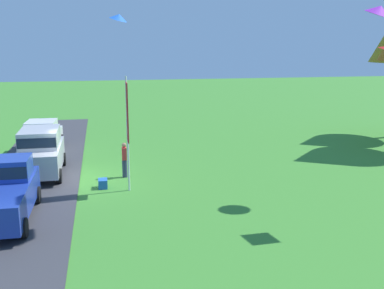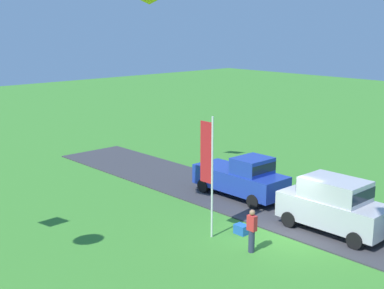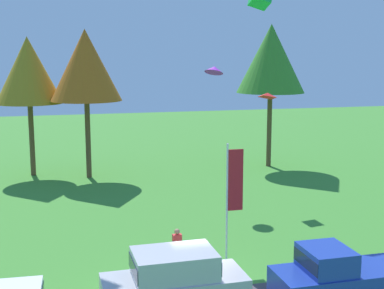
{
  "view_description": "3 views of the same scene",
  "coord_description": "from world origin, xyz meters",
  "px_view_note": "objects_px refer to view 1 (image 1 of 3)",
  "views": [
    {
      "loc": [
        20.82,
        1.19,
        6.36
      ],
      "look_at": [
        2.2,
        4.99,
        2.06
      ],
      "focal_mm": 42.0,
      "sensor_mm": 36.0,
      "label": 1
    },
    {
      "loc": [
        -12.86,
        16.78,
        8.57
      ],
      "look_at": [
        1.56,
        3.51,
        4.12
      ],
      "focal_mm": 50.0,
      "sensor_mm": 36.0,
      "label": 2
    },
    {
      "loc": [
        -4.96,
        -17.5,
        8.51
      ],
      "look_at": [
        0.9,
        4.65,
        4.63
      ],
      "focal_mm": 50.0,
      "sensor_mm": 36.0,
      "label": 3
    }
  ],
  "objects_px": {
    "kite_delta_mid_center": "(379,10)",
    "cooler_box": "(103,184)",
    "car_sedan_far_end": "(42,135)",
    "car_suv_mid_row": "(41,150)",
    "kite_delta_over_trees": "(119,17)",
    "car_pickup_by_flagpole": "(4,191)",
    "person_watching_sky": "(124,160)",
    "flag_banner": "(128,120)"
  },
  "relations": [
    {
      "from": "car_suv_mid_row",
      "to": "car_pickup_by_flagpole",
      "type": "bearing_deg",
      "value": -6.37
    },
    {
      "from": "car_suv_mid_row",
      "to": "car_pickup_by_flagpole",
      "type": "xyz_separation_m",
      "value": [
        5.63,
        -0.63,
        -0.19
      ]
    },
    {
      "from": "flag_banner",
      "to": "cooler_box",
      "type": "bearing_deg",
      "value": -126.2
    },
    {
      "from": "car_sedan_far_end",
      "to": "flag_banner",
      "type": "bearing_deg",
      "value": 28.39
    },
    {
      "from": "car_sedan_far_end",
      "to": "kite_delta_mid_center",
      "type": "bearing_deg",
      "value": 53.45
    },
    {
      "from": "car_suv_mid_row",
      "to": "kite_delta_mid_center",
      "type": "xyz_separation_m",
      "value": [
        5.59,
        13.93,
        6.34
      ]
    },
    {
      "from": "car_sedan_far_end",
      "to": "person_watching_sky",
      "type": "relative_size",
      "value": 2.63
    },
    {
      "from": "kite_delta_mid_center",
      "to": "car_pickup_by_flagpole",
      "type": "bearing_deg",
      "value": -89.87
    },
    {
      "from": "kite_delta_mid_center",
      "to": "person_watching_sky",
      "type": "bearing_deg",
      "value": -114.63
    },
    {
      "from": "car_suv_mid_row",
      "to": "car_pickup_by_flagpole",
      "type": "height_order",
      "value": "car_suv_mid_row"
    },
    {
      "from": "car_sedan_far_end",
      "to": "kite_delta_over_trees",
      "type": "distance_m",
      "value": 8.68
    },
    {
      "from": "kite_delta_over_trees",
      "to": "flag_banner",
      "type": "bearing_deg",
      "value": -1.35
    },
    {
      "from": "kite_delta_mid_center",
      "to": "car_suv_mid_row",
      "type": "bearing_deg",
      "value": -111.88
    },
    {
      "from": "kite_delta_over_trees",
      "to": "car_pickup_by_flagpole",
      "type": "bearing_deg",
      "value": -21.04
    },
    {
      "from": "kite_delta_mid_center",
      "to": "cooler_box",
      "type": "bearing_deg",
      "value": -105.62
    },
    {
      "from": "flag_banner",
      "to": "kite_delta_mid_center",
      "type": "bearing_deg",
      "value": 77.19
    },
    {
      "from": "car_sedan_far_end",
      "to": "kite_delta_over_trees",
      "type": "xyz_separation_m",
      "value": [
        -2.0,
        4.83,
        6.92
      ]
    },
    {
      "from": "car_pickup_by_flagpole",
      "to": "cooler_box",
      "type": "bearing_deg",
      "value": 131.53
    },
    {
      "from": "flag_banner",
      "to": "kite_delta_over_trees",
      "type": "xyz_separation_m",
      "value": [
        -10.48,
        0.25,
        4.78
      ]
    },
    {
      "from": "kite_delta_over_trees",
      "to": "kite_delta_mid_center",
      "type": "bearing_deg",
      "value": 37.15
    },
    {
      "from": "person_watching_sky",
      "to": "kite_delta_over_trees",
      "type": "height_order",
      "value": "kite_delta_over_trees"
    },
    {
      "from": "car_suv_mid_row",
      "to": "car_sedan_far_end",
      "type": "bearing_deg",
      "value": -173.91
    },
    {
      "from": "cooler_box",
      "to": "flag_banner",
      "type": "bearing_deg",
      "value": 53.8
    },
    {
      "from": "car_sedan_far_end",
      "to": "car_suv_mid_row",
      "type": "bearing_deg",
      "value": 6.09
    },
    {
      "from": "car_suv_mid_row",
      "to": "kite_delta_over_trees",
      "type": "relative_size",
      "value": 4.05
    },
    {
      "from": "flag_banner",
      "to": "kite_delta_mid_center",
      "type": "xyz_separation_m",
      "value": [
        2.25,
        9.89,
        4.45
      ]
    },
    {
      "from": "car_sedan_far_end",
      "to": "cooler_box",
      "type": "relative_size",
      "value": 8.02
    },
    {
      "from": "flag_banner",
      "to": "cooler_box",
      "type": "height_order",
      "value": "flag_banner"
    },
    {
      "from": "car_sedan_far_end",
      "to": "car_suv_mid_row",
      "type": "distance_m",
      "value": 5.17
    },
    {
      "from": "person_watching_sky",
      "to": "car_sedan_far_end",
      "type": "bearing_deg",
      "value": -143.8
    },
    {
      "from": "flag_banner",
      "to": "person_watching_sky",
      "type": "bearing_deg",
      "value": -178.14
    },
    {
      "from": "car_sedan_far_end",
      "to": "flag_banner",
      "type": "distance_m",
      "value": 9.88
    },
    {
      "from": "flag_banner",
      "to": "kite_delta_mid_center",
      "type": "relative_size",
      "value": 4.6
    },
    {
      "from": "car_suv_mid_row",
      "to": "flag_banner",
      "type": "xyz_separation_m",
      "value": [
        3.34,
        4.04,
        1.89
      ]
    },
    {
      "from": "car_suv_mid_row",
      "to": "flag_banner",
      "type": "bearing_deg",
      "value": 50.36
    },
    {
      "from": "cooler_box",
      "to": "kite_delta_over_trees",
      "type": "xyz_separation_m",
      "value": [
        -9.65,
        1.39,
        7.76
      ]
    },
    {
      "from": "car_sedan_far_end",
      "to": "person_watching_sky",
      "type": "bearing_deg",
      "value": 36.2
    },
    {
      "from": "car_pickup_by_flagpole",
      "to": "kite_delta_mid_center",
      "type": "relative_size",
      "value": 4.58
    },
    {
      "from": "car_pickup_by_flagpole",
      "to": "cooler_box",
      "type": "relative_size",
      "value": 8.94
    },
    {
      "from": "car_pickup_by_flagpole",
      "to": "kite_delta_mid_center",
      "type": "distance_m",
      "value": 15.95
    },
    {
      "from": "car_suv_mid_row",
      "to": "car_pickup_by_flagpole",
      "type": "distance_m",
      "value": 5.66
    },
    {
      "from": "car_pickup_by_flagpole",
      "to": "car_sedan_far_end",
      "type": "bearing_deg",
      "value": 179.58
    }
  ]
}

